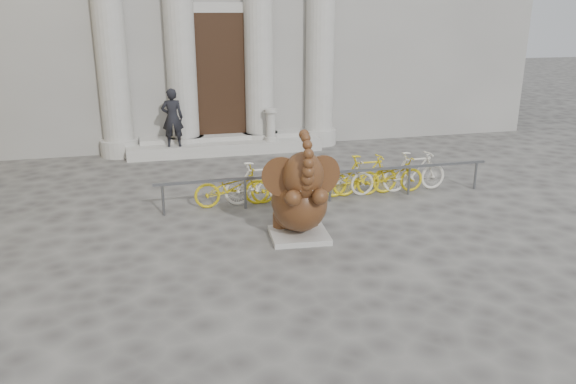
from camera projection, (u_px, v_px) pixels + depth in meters
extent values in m
plane|color=#474442|center=(312.00, 286.00, 9.05)|extent=(80.00, 80.00, 0.00)
cube|color=black|center=(221.00, 77.00, 17.49)|extent=(2.40, 0.16, 4.00)
cylinder|color=#A8A59E|center=(108.00, 20.00, 16.09)|extent=(0.90, 0.90, 8.00)
cylinder|color=#A8A59E|center=(179.00, 20.00, 16.57)|extent=(0.90, 0.90, 8.00)
cylinder|color=#A8A59E|center=(258.00, 20.00, 17.14)|extent=(0.90, 0.90, 8.00)
cylinder|color=#A8A59E|center=(321.00, 19.00, 17.62)|extent=(0.90, 0.90, 8.00)
cube|color=#A8A59E|center=(225.00, 147.00, 17.66)|extent=(6.00, 1.20, 0.36)
cube|color=#A8A59E|center=(299.00, 235.00, 10.97)|extent=(1.19, 1.09, 0.11)
ellipsoid|color=black|center=(297.00, 212.00, 11.08)|extent=(1.01, 0.97, 0.71)
ellipsoid|color=black|center=(299.00, 201.00, 10.78)|extent=(1.18, 1.42, 1.16)
cylinder|color=black|center=(281.00, 220.00, 11.23)|extent=(0.36, 0.36, 0.29)
cylinder|color=black|center=(310.00, 218.00, 11.33)|extent=(0.36, 0.36, 0.29)
cylinder|color=black|center=(291.00, 198.00, 10.26)|extent=(0.32, 0.68, 0.44)
cylinder|color=black|center=(317.00, 197.00, 10.33)|extent=(0.32, 0.68, 0.44)
ellipsoid|color=black|center=(303.00, 176.00, 10.22)|extent=(0.81, 0.77, 0.89)
cylinder|color=black|center=(282.00, 177.00, 10.29)|extent=(0.72, 0.35, 0.76)
cylinder|color=black|center=(322.00, 175.00, 10.41)|extent=(0.75, 0.23, 0.76)
cone|color=beige|center=(298.00, 189.00, 10.04)|extent=(0.12, 0.26, 0.12)
cone|color=beige|center=(313.00, 188.00, 10.08)|extent=(0.16, 0.27, 0.12)
cube|color=slate|center=(330.00, 172.00, 12.91)|extent=(8.00, 0.06, 0.06)
cylinder|color=slate|center=(163.00, 200.00, 12.11)|extent=(0.06, 0.06, 0.70)
cylinder|color=slate|center=(245.00, 194.00, 12.54)|extent=(0.06, 0.06, 0.70)
cylinder|color=slate|center=(330.00, 187.00, 13.01)|extent=(0.06, 0.06, 0.70)
cylinder|color=slate|center=(409.00, 181.00, 13.49)|extent=(0.06, 0.06, 0.70)
cylinder|color=slate|center=(475.00, 175.00, 13.92)|extent=(0.06, 0.06, 0.70)
imported|color=gold|center=(232.00, 185.00, 12.66)|extent=(1.70, 0.50, 1.00)
imported|color=silver|center=(260.00, 183.00, 12.81)|extent=(1.66, 0.47, 1.00)
imported|color=gold|center=(287.00, 181.00, 12.97)|extent=(1.70, 0.50, 1.00)
imported|color=gold|center=(314.00, 179.00, 13.12)|extent=(1.66, 0.47, 1.00)
imported|color=silver|center=(340.00, 177.00, 13.27)|extent=(1.70, 0.50, 1.00)
imported|color=gold|center=(365.00, 175.00, 13.43)|extent=(1.66, 0.47, 1.00)
imported|color=gold|center=(390.00, 173.00, 13.58)|extent=(1.70, 0.50, 1.00)
imported|color=silver|center=(414.00, 171.00, 13.74)|extent=(1.66, 0.47, 1.00)
imported|color=black|center=(172.00, 118.00, 16.63)|extent=(0.66, 0.46, 1.74)
cylinder|color=#A8A59E|center=(271.00, 139.00, 17.64)|extent=(0.41, 0.41, 0.12)
cylinder|color=#A8A59E|center=(271.00, 126.00, 17.52)|extent=(0.28, 0.28, 0.92)
cylinder|color=#A8A59E|center=(271.00, 111.00, 17.37)|extent=(0.41, 0.41, 0.10)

